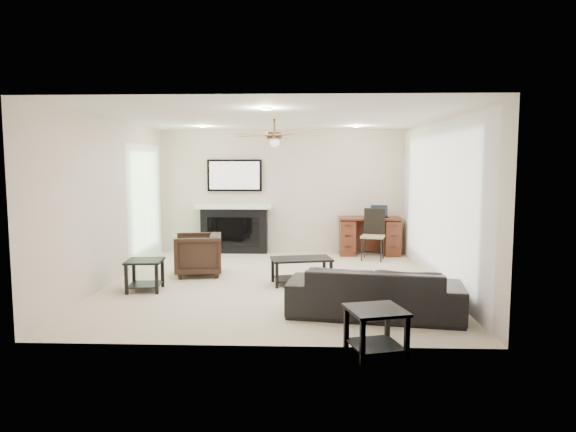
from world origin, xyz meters
The scene contains 10 objects.
room_shell centered at (0.19, 0.08, 1.68)m, with size 5.50×5.54×2.52m.
sofa centered at (1.32, -1.68, 0.30)m, with size 2.06×0.81×0.60m, color black.
armchair centered at (-1.28, 0.47, 0.34)m, with size 0.73×0.75×0.69m, color black.
coffee_table centered at (0.42, -0.08, 0.20)m, with size 0.90×0.50×0.40m, color black.
end_table_near centered at (1.17, -2.93, 0.23)m, with size 0.52×0.52×0.45m, color black.
end_table_left centered at (-1.83, -0.58, 0.23)m, with size 0.50×0.50×0.45m, color black.
fireplace_unit centered at (-0.98, 2.58, 0.95)m, with size 1.52×0.34×1.91m, color black.
desk centered at (1.74, 2.44, 0.38)m, with size 1.22×0.56×0.76m, color #411510.
desk_chair centered at (1.74, 1.89, 0.48)m, with size 0.42×0.44×0.97m, color black.
laptop centered at (1.94, 2.42, 0.88)m, with size 0.33×0.24×0.23m, color black.
Camera 1 is at (0.50, -7.75, 1.85)m, focal length 32.00 mm.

